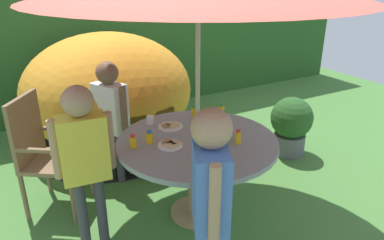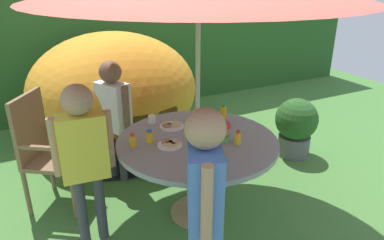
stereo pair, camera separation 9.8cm
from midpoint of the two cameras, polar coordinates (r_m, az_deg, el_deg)
ground_plane at (r=3.29m, az=-0.11°, el=-14.73°), size 10.00×10.00×0.02m
hedge_backdrop at (r=5.62m, az=-16.01°, el=12.70°), size 9.00×0.70×2.19m
garden_table at (r=2.96m, az=-0.11°, el=-5.47°), size 1.31×1.31×0.72m
wooden_chair at (r=3.35m, az=-23.45°, el=-4.30°), size 0.64×0.64×1.04m
dome_tent at (r=4.42m, az=-13.80°, el=4.61°), size 2.31×2.31×1.34m
potted_plant at (r=4.23m, az=14.86°, el=-0.57°), size 0.48×0.48×0.68m
child_in_white_shirt at (r=3.49m, az=-13.65°, el=1.91°), size 0.30×0.38×1.23m
child_in_yellow_shirt at (r=2.67m, az=-17.88°, el=-4.34°), size 0.44×0.22×1.29m
child_in_blue_shirt at (r=2.06m, az=1.54°, el=-10.70°), size 0.32×0.41×1.33m
snack_bowl at (r=2.90m, az=3.50°, el=-2.36°), size 0.16×0.16×0.08m
plate_front_edge at (r=3.12m, az=-4.32°, el=-0.98°), size 0.21×0.21×0.03m
plate_far_right at (r=2.80m, az=-4.40°, el=-3.92°), size 0.20×0.20×0.03m
plate_far_left at (r=2.59m, az=2.81°, el=-6.14°), size 0.18×0.18×0.03m
plate_center_front at (r=3.16m, az=2.84°, el=-0.69°), size 0.25×0.25×0.03m
juice_bottle_near_left at (r=2.83m, az=6.32°, el=-2.71°), size 0.05×0.05×0.12m
juice_bottle_near_right at (r=2.85m, az=-7.77°, el=-2.71°), size 0.06×0.06×0.10m
juice_bottle_center_back at (r=3.33m, az=-0.54°, el=1.33°), size 0.05×0.05×0.11m
juice_bottle_mid_left at (r=2.80m, az=-10.38°, el=-3.37°), size 0.05×0.05×0.11m
juice_bottle_mid_right at (r=3.32m, az=3.86°, el=1.40°), size 0.05×0.05×0.13m
cup_near at (r=3.21m, az=-7.55°, el=0.03°), size 0.07×0.07×0.07m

